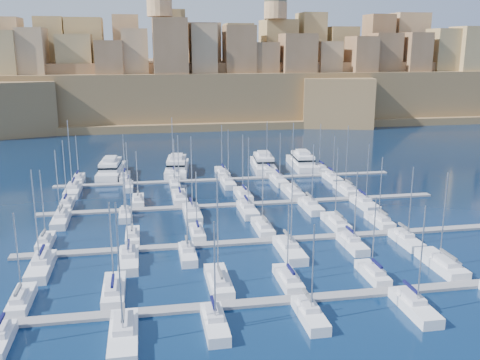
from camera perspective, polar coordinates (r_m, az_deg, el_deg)
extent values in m
plane|color=black|center=(103.20, 1.54, -4.26)|extent=(600.00, 600.00, 0.00)
cube|color=slate|center=(72.63, 7.16, -12.41)|extent=(84.00, 2.00, 0.40)
cube|color=slate|center=(92.10, 3.08, -6.45)|extent=(84.00, 2.00, 0.40)
cube|color=slate|center=(112.50, 0.50, -2.59)|extent=(84.00, 2.00, 0.40)
cube|color=slate|center=(133.41, -1.26, 0.08)|extent=(84.00, 2.00, 0.40)
cube|color=white|center=(76.05, -22.26, -11.90)|extent=(2.49, 8.31, 1.62)
cube|color=silver|center=(74.83, -22.47, -11.37)|extent=(1.74, 3.74, 0.70)
cylinder|color=#9EA0A8|center=(74.00, -22.65, -7.34)|extent=(0.18, 0.18, 11.00)
cube|color=#595B60|center=(74.04, -22.61, -10.77)|extent=(0.35, 3.32, 0.35)
cube|color=white|center=(75.00, -13.28, -11.52)|extent=(2.90, 9.67, 1.68)
cube|color=silver|center=(73.62, -13.37, -11.00)|extent=(2.03, 4.35, 0.70)
cylinder|color=#9EA0A8|center=(72.89, -13.55, -6.66)|extent=(0.18, 0.18, 11.52)
cube|color=#0C0D3C|center=(72.75, -13.43, -10.41)|extent=(0.35, 3.87, 0.35)
cube|color=white|center=(75.60, -2.29, -10.90)|extent=(3.02, 10.08, 1.70)
cube|color=silver|center=(74.19, -2.19, -10.39)|extent=(2.12, 4.54, 0.70)
cylinder|color=#9EA0A8|center=(72.97, -2.41, -4.84)|extent=(0.18, 0.18, 14.85)
cube|color=#595B60|center=(73.30, -2.14, -9.80)|extent=(0.35, 4.03, 0.35)
cube|color=white|center=(76.71, 5.14, -10.60)|extent=(2.54, 8.46, 1.62)
cube|color=silver|center=(75.49, 5.33, -10.06)|extent=(1.78, 3.81, 0.70)
cylinder|color=#9EA0A8|center=(74.85, 5.15, -6.39)|extent=(0.18, 0.18, 10.08)
cube|color=#0C0D3C|center=(74.69, 5.44, -9.45)|extent=(0.35, 3.39, 0.35)
cube|color=white|center=(80.54, 13.95, -9.75)|extent=(2.39, 7.95, 1.60)
cube|color=silver|center=(79.42, 14.24, -9.21)|extent=(1.67, 3.58, 0.70)
cylinder|color=#9EA0A8|center=(78.64, 14.10, -5.54)|extent=(0.18, 0.18, 10.68)
cube|color=#0C0D3C|center=(78.69, 14.40, -8.62)|extent=(0.35, 3.18, 0.35)
cube|color=white|center=(86.75, 20.67, -8.46)|extent=(3.18, 10.61, 1.73)
cube|color=silver|center=(85.48, 21.10, -7.96)|extent=(2.23, 4.77, 0.70)
cylinder|color=#9EA0A8|center=(84.71, 20.93, -3.61)|extent=(0.18, 0.18, 13.30)
cube|color=#595B60|center=(84.69, 21.35, -7.42)|extent=(0.35, 4.24, 0.35)
cube|color=white|center=(67.53, -24.21, -15.53)|extent=(2.27, 7.57, 1.58)
cube|color=silver|center=(67.64, -24.16, -14.38)|extent=(1.59, 3.41, 0.70)
cube|color=#0C0D3C|center=(67.50, -24.17, -13.44)|extent=(0.35, 3.03, 0.35)
cube|color=white|center=(64.11, -12.31, -16.11)|extent=(3.20, 10.68, 1.73)
cube|color=silver|center=(64.45, -12.34, -14.70)|extent=(2.24, 4.80, 0.70)
cylinder|color=#9EA0A8|center=(59.86, -12.75, -9.33)|extent=(0.18, 0.18, 15.21)
cube|color=#595B60|center=(64.43, -12.37, -13.66)|extent=(0.35, 4.27, 0.35)
cube|color=white|center=(65.32, -2.69, -15.22)|extent=(2.61, 8.70, 1.63)
cube|color=silver|center=(65.51, -2.81, -13.96)|extent=(1.83, 3.91, 0.70)
cylinder|color=#9EA0A8|center=(61.84, -2.71, -9.82)|extent=(0.18, 0.18, 12.19)
cube|color=#0C0D3C|center=(65.41, -2.87, -12.97)|extent=(0.35, 3.48, 0.35)
cube|color=white|center=(67.72, 7.49, -14.21)|extent=(2.55, 8.49, 1.62)
cube|color=silver|center=(67.89, 7.30, -13.01)|extent=(1.78, 3.82, 0.70)
cylinder|color=#9EA0A8|center=(64.59, 7.78, -9.41)|extent=(0.18, 0.18, 11.09)
cube|color=#595B60|center=(67.79, 7.22, -12.07)|extent=(0.35, 3.40, 0.35)
cube|color=white|center=(72.35, 18.14, -12.87)|extent=(2.80, 9.33, 1.67)
cube|color=silver|center=(72.57, 17.86, -11.72)|extent=(1.96, 4.20, 0.70)
cylinder|color=#9EA0A8|center=(69.10, 18.78, -7.68)|extent=(0.18, 0.18, 12.73)
cube|color=#0C0D3C|center=(72.50, 17.75, -10.82)|extent=(0.35, 3.73, 0.35)
cube|color=white|center=(95.82, -20.00, -6.30)|extent=(2.31, 7.71, 1.59)
cube|color=silver|center=(94.73, -20.13, -5.82)|extent=(1.62, 3.47, 0.70)
cylinder|color=#9EA0A8|center=(94.18, -20.30, -2.44)|extent=(0.18, 0.18, 11.64)
cube|color=#595B60|center=(94.03, -20.23, -5.29)|extent=(0.35, 3.08, 0.35)
cube|color=white|center=(94.42, -11.38, -6.00)|extent=(2.37, 7.89, 1.59)
cube|color=silver|center=(93.29, -11.42, -5.51)|extent=(1.66, 3.55, 0.70)
cylinder|color=#9EA0A8|center=(92.94, -11.55, -2.45)|extent=(0.18, 0.18, 10.39)
cube|color=#595B60|center=(92.58, -11.45, -4.97)|extent=(0.35, 3.16, 0.35)
cube|color=white|center=(94.67, -4.59, -5.71)|extent=(2.31, 7.71, 1.59)
cube|color=silver|center=(93.57, -4.56, -5.21)|extent=(1.62, 3.47, 0.70)
cylinder|color=#9EA0A8|center=(93.20, -4.68, -2.19)|extent=(0.18, 0.18, 10.29)
cube|color=#0C0D3C|center=(92.86, -4.54, -4.67)|extent=(0.35, 3.08, 0.35)
cube|color=white|center=(97.02, 2.44, -5.16)|extent=(2.68, 8.92, 1.65)
cube|color=silver|center=(95.82, 2.56, -4.67)|extent=(1.87, 4.01, 0.70)
cylinder|color=#9EA0A8|center=(95.52, 2.42, -1.42)|extent=(0.18, 0.18, 11.25)
cube|color=#595B60|center=(95.08, 2.63, -4.15)|extent=(0.35, 3.57, 0.35)
cube|color=white|center=(101.07, 10.16, -4.57)|extent=(2.81, 9.36, 1.67)
cube|color=silver|center=(99.87, 10.38, -4.09)|extent=(1.97, 4.21, 0.70)
cylinder|color=#9EA0A8|center=(99.37, 10.26, -0.37)|extent=(0.18, 0.18, 13.39)
cube|color=#595B60|center=(99.13, 10.50, -3.60)|extent=(0.35, 3.74, 0.35)
cube|color=white|center=(103.92, 14.65, -4.31)|extent=(2.57, 8.55, 1.63)
cube|color=silver|center=(102.83, 14.89, -3.83)|extent=(1.80, 3.85, 0.70)
cylinder|color=#9EA0A8|center=(102.47, 14.78, -0.76)|extent=(0.18, 0.18, 11.44)
cube|color=#595B60|center=(102.15, 15.03, -3.35)|extent=(0.35, 3.42, 0.35)
cube|color=white|center=(85.47, -20.45, -8.78)|extent=(3.11, 10.36, 1.72)
cube|color=silver|center=(85.97, -20.41, -7.77)|extent=(2.18, 4.66, 0.70)
cylinder|color=#9EA0A8|center=(82.33, -20.99, -3.79)|extent=(0.18, 0.18, 14.23)
cube|color=#0C0D3C|center=(86.08, -20.41, -7.00)|extent=(0.35, 4.14, 0.35)
cube|color=white|center=(84.33, -11.77, -8.48)|extent=(2.92, 9.73, 1.69)
cube|color=silver|center=(84.79, -11.79, -7.48)|extent=(2.04, 4.38, 0.70)
cylinder|color=#9EA0A8|center=(81.33, -12.04, -3.73)|extent=(0.18, 0.18, 13.29)
cube|color=#0C0D3C|center=(84.87, -11.82, -6.70)|extent=(0.35, 3.89, 0.35)
cube|color=white|center=(85.21, -5.59, -8.02)|extent=(2.46, 8.18, 1.61)
cube|color=silver|center=(85.54, -5.66, -7.10)|extent=(1.72, 3.68, 0.70)
cylinder|color=#9EA0A8|center=(82.78, -5.67, -4.32)|extent=(0.18, 0.18, 10.26)
cube|color=#595B60|center=(85.55, -5.70, -6.35)|extent=(0.35, 3.27, 0.35)
cube|color=white|center=(86.78, 5.33, -7.56)|extent=(3.16, 10.54, 1.73)
cube|color=silver|center=(87.29, 5.16, -6.57)|extent=(2.21, 4.74, 0.70)
cylinder|color=#9EA0A8|center=(83.71, 5.54, -2.66)|extent=(0.18, 0.18, 14.06)
cube|color=#595B60|center=(87.40, 5.08, -5.80)|extent=(0.35, 4.21, 0.35)
cube|color=white|center=(91.04, 11.91, -6.79)|extent=(2.60, 8.68, 1.63)
cube|color=silver|center=(91.39, 11.74, -5.91)|extent=(1.82, 3.91, 0.70)
cylinder|color=#9EA0A8|center=(88.52, 12.23, -2.81)|extent=(0.18, 0.18, 11.82)
cube|color=#0C0D3C|center=(91.42, 11.67, -5.21)|extent=(0.35, 3.47, 0.35)
cube|color=white|center=(94.97, 17.32, -6.25)|extent=(2.60, 8.66, 1.63)
cube|color=silver|center=(95.31, 17.13, -5.42)|extent=(1.82, 3.90, 0.70)
cylinder|color=#9EA0A8|center=(92.52, 17.75, -2.33)|extent=(0.18, 0.18, 12.13)
cube|color=#595B60|center=(95.33, 17.06, -4.74)|extent=(0.35, 3.47, 0.35)
cube|color=white|center=(116.70, -17.97, -2.52)|extent=(2.50, 8.35, 1.62)
cube|color=silver|center=(115.59, -18.06, -2.09)|extent=(1.75, 3.76, 0.70)
cylinder|color=#9EA0A8|center=(115.35, -18.21, 0.93)|extent=(0.18, 0.18, 12.65)
cube|color=#0C0D3C|center=(114.91, -18.13, -1.64)|extent=(0.35, 3.34, 0.35)
cube|color=white|center=(115.39, -10.80, -2.26)|extent=(2.40, 8.00, 1.60)
cube|color=silver|center=(114.31, -10.83, -1.82)|extent=(1.68, 3.60, 0.70)
cylinder|color=#9EA0A8|center=(114.31, -10.93, 0.58)|extent=(0.18, 0.18, 9.99)
cube|color=#595B60|center=(113.64, -10.85, -1.37)|extent=(0.35, 3.20, 0.35)
cube|color=white|center=(116.43, -6.47, -1.93)|extent=(2.94, 9.80, 1.69)
cube|color=silver|center=(115.17, -6.45, -1.49)|extent=(2.06, 4.41, 0.70)
cylinder|color=#9EA0A8|center=(115.13, -6.59, 1.62)|extent=(0.18, 0.18, 12.85)
cube|color=#0C0D3C|center=(114.42, -6.45, -1.05)|extent=(0.35, 3.92, 0.35)
cube|color=white|center=(117.92, 0.33, -1.63)|extent=(2.82, 9.42, 1.67)
cube|color=silver|center=(116.71, 0.42, -1.20)|extent=(1.98, 4.24, 0.70)
cylinder|color=#9EA0A8|center=(116.64, 0.29, 1.80)|extent=(0.18, 0.18, 12.60)
cube|color=#0C0D3C|center=(115.99, 0.46, -0.76)|extent=(0.35, 3.77, 0.35)
cube|color=white|center=(120.72, 5.62, -1.32)|extent=(3.00, 9.98, 1.70)
cube|color=silver|center=(119.48, 5.76, -0.89)|extent=(2.10, 4.49, 0.70)
cylinder|color=#9EA0A8|center=(119.27, 5.65, 2.56)|extent=(0.18, 0.18, 14.80)
cube|color=#595B60|center=(118.75, 5.84, -0.47)|extent=(0.35, 3.99, 0.35)
cube|color=white|center=(124.59, 11.24, -1.05)|extent=(2.92, 9.72, 1.69)
cube|color=silver|center=(123.41, 11.43, -0.63)|extent=(2.04, 4.38, 0.70)
cylinder|color=#9EA0A8|center=(123.26, 11.33, 2.52)|extent=(0.18, 0.18, 13.93)
cube|color=#595B60|center=(122.72, 11.54, -0.21)|extent=(0.35, 3.89, 0.35)
cube|color=white|center=(106.39, -18.56, -4.15)|extent=(2.80, 9.32, 1.67)
cube|color=silver|center=(106.92, -18.54, -3.39)|extent=(1.96, 4.20, 0.70)
cylinder|color=#9EA0A8|center=(104.00, -18.90, -0.43)|extent=(0.18, 0.18, 12.84)
cube|color=#595B60|center=(107.07, -18.55, -2.78)|extent=(0.35, 3.73, 0.35)
cube|color=white|center=(106.17, -12.15, -3.78)|extent=(2.22, 7.41, 1.57)
cube|color=silver|center=(106.54, -12.17, -3.08)|extent=(1.56, 3.34, 0.70)
cylinder|color=#9EA0A8|center=(104.19, -12.32, -0.76)|extent=(0.18, 0.18, 10.20)
cube|color=#595B60|center=(106.60, -12.19, -2.48)|extent=(0.35, 2.97, 0.35)
cube|color=white|center=(105.00, -5.11, -3.67)|extent=(3.11, 10.38, 1.72)
cube|color=silver|center=(105.63, -5.18, -2.88)|extent=(2.18, 4.67, 0.70)
cylinder|color=#9EA0A8|center=(102.31, -5.19, 0.61)|extent=(0.18, 0.18, 14.66)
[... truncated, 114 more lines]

